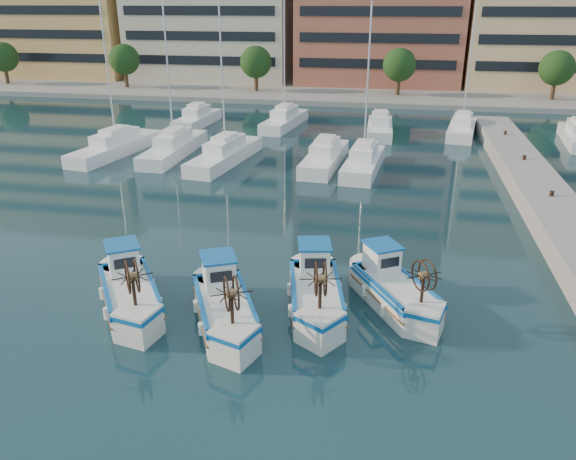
# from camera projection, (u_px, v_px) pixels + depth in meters

# --- Properties ---
(ground) EXTENTS (300.00, 300.00, 0.00)m
(ground) POSITION_uv_depth(u_px,v_px,m) (278.00, 319.00, 21.93)
(ground) COLOR #1B3D48
(ground) RESTS_ON ground
(waterfront) EXTENTS (180.00, 40.00, 25.60)m
(waterfront) POSITION_uv_depth(u_px,v_px,m) (444.00, 3.00, 75.18)
(waterfront) COLOR gray
(waterfront) RESTS_ON ground
(yacht_marina) EXTENTS (40.94, 23.32, 11.50)m
(yacht_marina) POSITION_uv_depth(u_px,v_px,m) (305.00, 140.00, 47.48)
(yacht_marina) COLOR white
(yacht_marina) RESTS_ON ground
(fishing_boat_a) EXTENTS (4.15, 4.92, 3.01)m
(fishing_boat_a) POSITION_uv_depth(u_px,v_px,m) (129.00, 289.00, 22.41)
(fishing_boat_a) COLOR silver
(fishing_boat_a) RESTS_ON ground
(fishing_boat_b) EXTENTS (3.73, 4.95, 2.98)m
(fishing_boat_b) POSITION_uv_depth(u_px,v_px,m) (224.00, 304.00, 21.34)
(fishing_boat_b) COLOR silver
(fishing_boat_b) RESTS_ON ground
(fishing_boat_c) EXTENTS (2.89, 5.00, 3.03)m
(fishing_boat_c) POSITION_uv_depth(u_px,v_px,m) (316.00, 290.00, 22.34)
(fishing_boat_c) COLOR silver
(fishing_boat_c) RESTS_ON ground
(fishing_boat_d) EXTENTS (3.86, 4.72, 2.87)m
(fishing_boat_d) POSITION_uv_depth(u_px,v_px,m) (393.00, 287.00, 22.65)
(fishing_boat_d) COLOR silver
(fishing_boat_d) RESTS_ON ground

